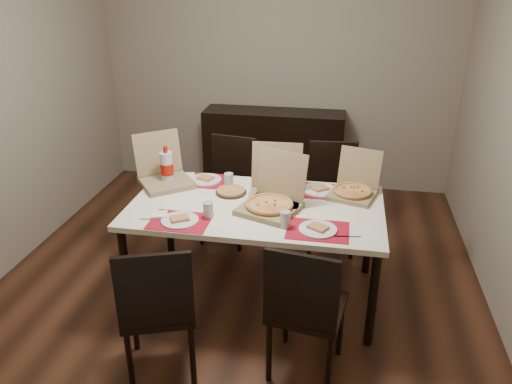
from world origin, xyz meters
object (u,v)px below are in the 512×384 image
chair_near_right (305,307)px  chair_far_right (332,192)px  dip_bowl (264,195)px  chair_near_left (158,306)px  sideboard (273,151)px  pizza_box_center (271,202)px  soda_bottle (167,168)px  dining_table (256,213)px  chair_far_left (230,184)px

chair_near_right → chair_far_right: (0.08, 1.66, 0.00)m
chair_near_right → dip_bowl: bearing=112.9°
chair_near_left → dip_bowl: chair_near_left is taller
sideboard → dip_bowl: sideboard is taller
pizza_box_center → chair_far_right: bearing=66.6°
chair_far_right → soda_bottle: bearing=-154.4°
dip_bowl → dining_table: bearing=-102.5°
dining_table → soda_bottle: soda_bottle is taller
soda_bottle → chair_far_right: bearing=25.6°
sideboard → pizza_box_center: size_ratio=2.90×
sideboard → soda_bottle: bearing=-108.9°
chair_far_left → soda_bottle: (-0.35, -0.60, 0.37)m
pizza_box_center → soda_bottle: 0.92m
chair_far_right → soda_bottle: (-1.26, -0.61, 0.37)m
chair_near_right → dip_bowl: (-0.40, 0.95, 0.25)m
dining_table → chair_near_left: bearing=-113.3°
chair_near_right → soda_bottle: bearing=138.3°
chair_far_right → dip_bowl: 0.90m
chair_near_left → chair_near_right: size_ratio=1.00×
chair_far_left → pizza_box_center: 1.08m
chair_near_left → chair_far_left: same height
chair_near_right → dip_bowl: 1.06m
sideboard → chair_far_left: bearing=-101.9°
chair_far_right → pizza_box_center: (-0.40, -0.91, 0.30)m
chair_near_left → chair_near_right: 0.85m
dining_table → chair_near_right: (0.43, -0.80, -0.17)m
chair_far_right → sideboard: bearing=121.5°
dip_bowl → soda_bottle: size_ratio=0.40×
chair_far_left → dip_bowl: (0.43, -0.71, 0.25)m
sideboard → soda_bottle: (-0.59, -1.71, 0.43)m
chair_near_left → soda_bottle: bearing=106.0°
chair_near_left → soda_bottle: 1.30m
chair_near_left → dip_bowl: bearing=68.1°
chair_far_right → soda_bottle: soda_bottle is taller
chair_near_left → chair_far_right: (0.92, 1.81, 0.00)m
sideboard → dining_table: sideboard is taller
chair_far_left → dining_table: bearing=-65.1°
sideboard → chair_near_right: size_ratio=1.61×
chair_near_right → chair_far_right: 1.66m
sideboard → chair_far_left: (-0.23, -1.11, 0.06)m
dining_table → pizza_box_center: 0.18m
dining_table → chair_far_left: chair_far_left is taller
chair_near_right → chair_far_left: size_ratio=1.00×
chair_near_left → pizza_box_center: pizza_box_center is taller
dining_table → chair_near_right: size_ratio=1.94×
chair_far_right → dining_table: bearing=-120.8°
chair_far_right → pizza_box_center: pizza_box_center is taller
dining_table → soda_bottle: bearing=161.1°
chair_near_left → soda_bottle: soda_bottle is taller
sideboard → chair_far_right: size_ratio=1.61×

